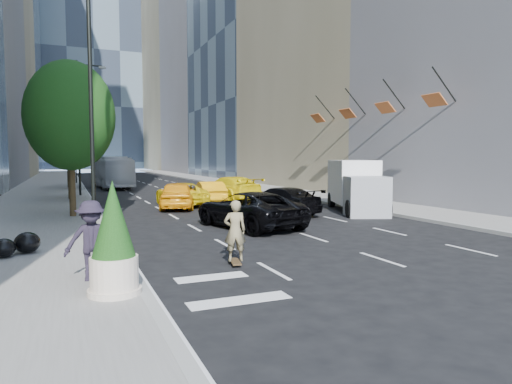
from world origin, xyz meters
name	(u,v)px	position (x,y,z in m)	size (l,w,h in m)	color
ground	(289,239)	(0.00, 0.00, 0.00)	(160.00, 160.00, 0.00)	black
sidewalk_left	(48,190)	(-9.00, 30.00, 0.07)	(6.00, 120.00, 0.15)	slate
sidewalk_right	(245,185)	(10.00, 30.00, 0.07)	(4.00, 120.00, 0.15)	slate
tower_right_mid	(221,9)	(22.00, 74.00, 32.50)	(20.00, 24.00, 65.00)	slate
tower_right_far	(191,69)	(22.00, 98.00, 25.00)	(20.00, 24.00, 50.00)	#756D51
tower_distant	(90,2)	(0.00, 120.00, 45.00)	(40.00, 20.00, 90.00)	#28313F
lamp_near	(95,84)	(-6.32, 4.00, 5.81)	(2.13, 0.22, 10.00)	black
lamp_far	(81,120)	(-6.32, 22.00, 5.81)	(2.13, 0.22, 10.00)	black
tree_near	(70,116)	(-7.20, 9.00, 4.97)	(4.20, 4.20, 7.46)	#312213
tree_mid	(69,123)	(-7.20, 19.00, 5.32)	(4.50, 4.50, 7.99)	#312213
tree_far	(68,140)	(-7.20, 32.00, 4.62)	(3.90, 3.90, 6.92)	#312213
traffic_signal	(75,146)	(-6.40, 40.00, 4.23)	(2.48, 0.53, 5.20)	black
facade_flags	(367,108)	(10.64, 10.00, 6.18)	(1.85, 13.30, 2.05)	black
skateboarder	(235,235)	(-3.20, -3.00, 0.85)	(0.62, 0.41, 1.70)	olive
black_sedan_lincoln	(249,210)	(-0.33, 3.16, 0.77)	(2.56, 5.56, 1.55)	black
black_sedan_mercedes	(279,201)	(2.79, 6.68, 0.72)	(2.02, 4.98, 1.45)	black
taxi_a	(177,195)	(-1.49, 11.50, 0.81)	(1.92, 4.77, 1.62)	orange
taxi_b	(209,192)	(1.20, 14.00, 0.71)	(1.51, 4.33, 1.43)	orange
taxi_c	(181,194)	(-0.91, 13.00, 0.72)	(2.38, 5.17, 1.44)	yellow
taxi_d	(229,188)	(3.13, 15.50, 0.83)	(2.32, 5.70, 1.66)	yellow
city_bus	(112,172)	(-3.20, 32.42, 1.54)	(2.59, 11.05, 3.08)	silver
box_truck	(356,186)	(7.30, 6.28, 1.44)	(4.10, 6.27, 2.83)	white
pedestrian_c	(91,240)	(-6.97, -3.68, 1.07)	(1.19, 0.69, 1.85)	black
planter_shrub	(114,240)	(-6.60, -5.00, 1.28)	(0.99, 0.99, 2.37)	beige
garbage_bags	(18,245)	(-8.82, 0.05, 0.45)	(1.26, 1.22, 0.62)	black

